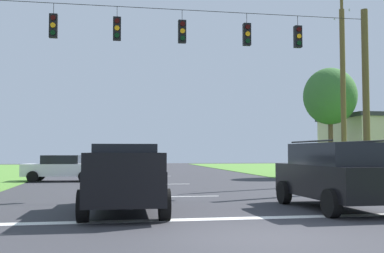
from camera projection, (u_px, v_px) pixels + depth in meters
name	position (u px, v px, depth m)	size (l,w,h in m)	color
ground_plane	(255.00, 238.00, 9.25)	(120.00, 120.00, 0.00)	#333338
stop_bar_stripe	(224.00, 219.00, 11.87)	(14.40, 0.45, 0.01)	white
lane_dash_0	(187.00, 196.00, 17.77)	(0.15, 2.50, 0.01)	white
lane_dash_1	(166.00, 184.00, 24.52)	(0.15, 2.50, 0.01)	white
lane_dash_2	(153.00, 176.00, 32.56)	(0.15, 2.50, 0.01)	white
lane_dash_3	(146.00, 172.00, 39.73)	(0.15, 2.50, 0.01)	white
overhead_signal_span	(179.00, 81.00, 19.11)	(17.18, 0.31, 8.11)	brown
pickup_truck	(125.00, 178.00, 13.38)	(2.40, 5.45, 1.95)	black
suv_black	(336.00, 174.00, 13.85)	(2.27, 4.83, 2.05)	black
distant_car_crossing_white	(61.00, 168.00, 26.98)	(4.41, 2.24, 1.52)	silver
utility_pole_mid_right	(343.00, 93.00, 24.46)	(0.28, 1.70, 9.95)	brown
tree_roadside_left	(330.00, 97.00, 32.28)	(3.69, 3.69, 7.59)	brown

